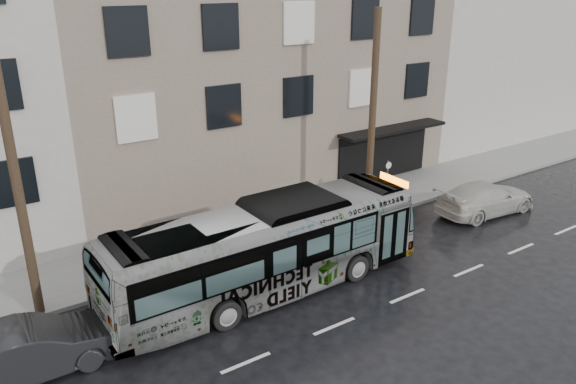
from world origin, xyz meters
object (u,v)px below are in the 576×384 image
object	(u,v)px
utility_pole_rear	(16,180)
dark_sedan	(30,350)
sign_post	(387,186)
bus	(266,250)
white_sedan	(486,198)
utility_pole_front	(372,118)

from	to	relation	value
utility_pole_rear	dark_sedan	size ratio (longest dim) A/B	1.90
sign_post	utility_pole_rear	bearing A→B (deg)	180.00
utility_pole_rear	sign_post	size ratio (longest dim) A/B	3.75
bus	white_sedan	world-z (taller)	bus
utility_pole_rear	bus	xyz separation A→B (m)	(6.87, -2.81, -3.04)
white_sedan	dark_sedan	distance (m)	19.73
utility_pole_rear	bus	world-z (taller)	utility_pole_rear
utility_pole_front	dark_sedan	distance (m)	15.55
utility_pole_front	utility_pole_rear	xyz separation A→B (m)	(-14.00, 0.00, 0.00)
sign_post	dark_sedan	distance (m)	16.16
bus	dark_sedan	bearing A→B (deg)	90.44
utility_pole_rear	dark_sedan	bearing A→B (deg)	-104.76
utility_pole_front	utility_pole_rear	bearing A→B (deg)	180.00
utility_pole_front	dark_sedan	size ratio (longest dim) A/B	1.90
sign_post	bus	xyz separation A→B (m)	(-8.23, -2.81, 0.26)
sign_post	white_sedan	world-z (taller)	sign_post
utility_pole_front	sign_post	world-z (taller)	utility_pole_front
utility_pole_front	sign_post	bearing A→B (deg)	0.00
utility_pole_front	bus	world-z (taller)	utility_pole_front
utility_pole_rear	sign_post	xyz separation A→B (m)	(15.10, 0.00, -3.30)
bus	utility_pole_rear	bearing A→B (deg)	67.18
sign_post	bus	size ratio (longest dim) A/B	0.21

